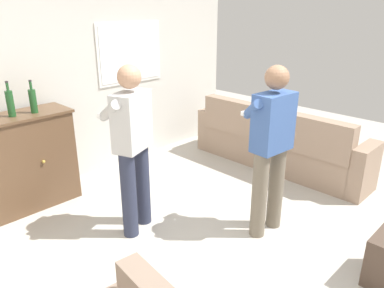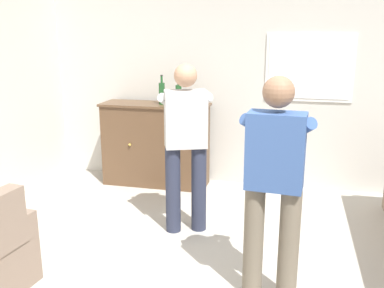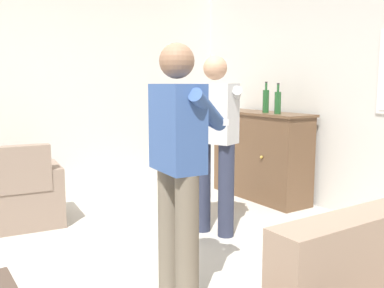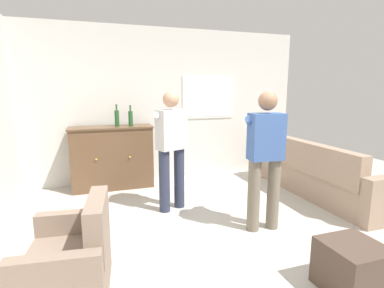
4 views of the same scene
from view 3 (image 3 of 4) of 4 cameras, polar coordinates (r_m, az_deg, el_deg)
name	(u,v)px [view 3 (image 3 of 4)]	position (r m, az deg, el deg)	size (l,w,h in m)	color
ground	(132,274)	(3.42, -8.03, -16.77)	(10.40, 10.40, 0.00)	#B2ADA3
wall_back_with_window	(361,86)	(4.85, 21.61, 7.22)	(5.20, 0.15, 2.80)	beige
wall_side_left	(36,86)	(5.63, -20.14, 7.31)	(0.12, 5.20, 2.80)	silver
armchair	(15,198)	(4.66, -22.48, -6.71)	(0.74, 0.95, 0.85)	#7F6B5B
sideboard_cabinet	(261,155)	(5.40, 9.13, -1.47)	(1.39, 0.49, 1.08)	brown
bottle_wine_green	(266,101)	(5.23, 9.82, 5.73)	(0.08, 0.08, 0.37)	#1E4C23
bottle_liquor_amber	(278,102)	(5.05, 11.36, 5.50)	(0.08, 0.08, 0.35)	#1E4C23
person_standing_left	(215,137)	(4.00, 3.13, 1.00)	(0.52, 0.52, 1.68)	#282D42
person_standing_right	(179,162)	(2.73, -1.75, -2.36)	(0.56, 0.49, 1.68)	#6B6051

